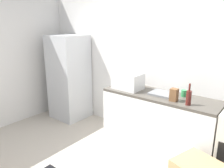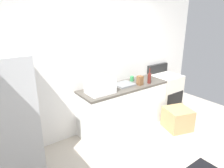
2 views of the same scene
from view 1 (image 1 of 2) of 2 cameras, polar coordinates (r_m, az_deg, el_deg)
name	(u,v)px [view 1 (image 1 of 2)]	position (r m, az deg, el deg)	size (l,w,h in m)	color
wall_back	(155,64)	(3.84, 10.92, 5.17)	(5.00, 0.10, 2.60)	silver
kitchen_counter	(158,121)	(3.67, 11.84, -9.34)	(1.80, 0.60, 0.90)	white
refrigerator	(69,77)	(4.71, -10.96, 1.70)	(0.68, 0.66, 1.74)	silver
microwave	(128,81)	(3.70, 4.13, 0.81)	(0.46, 0.34, 0.27)	white
sink_basin	(163,93)	(3.51, 12.88, -2.40)	(0.36, 0.32, 0.03)	slate
wine_bottle	(189,97)	(3.14, 19.14, -3.23)	(0.07, 0.07, 0.30)	#591E19
coffee_mug	(184,93)	(3.49, 18.00, -2.28)	(0.08, 0.08, 0.10)	#338C4C
knife_block	(174,95)	(3.25, 15.67, -2.69)	(0.10, 0.10, 0.18)	brown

